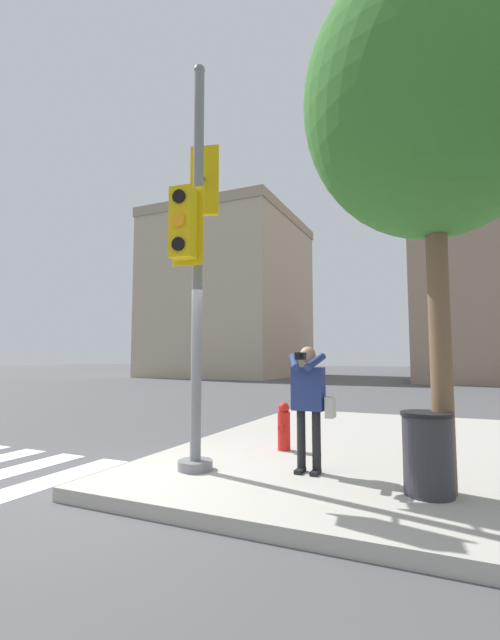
# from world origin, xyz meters

# --- Properties ---
(ground_plane) EXTENTS (160.00, 160.00, 0.00)m
(ground_plane) POSITION_xyz_m (0.00, 0.00, 0.00)
(ground_plane) COLOR #4C4C4F
(sidewalk_corner) EXTENTS (8.00, 8.00, 0.16)m
(sidewalk_corner) POSITION_xyz_m (3.50, 3.50, 0.08)
(sidewalk_corner) COLOR #ADA89E
(sidewalk_corner) RESTS_ON ground_plane
(traffic_signal_pole) EXTENTS (0.53, 1.17, 5.54)m
(traffic_signal_pole) POSITION_xyz_m (0.54, 0.79, 3.16)
(traffic_signal_pole) COLOR slate
(traffic_signal_pole) RESTS_ON sidewalk_corner
(person_photographer) EXTENTS (0.58, 0.54, 1.58)m
(person_photographer) POSITION_xyz_m (1.94, 1.27, 1.10)
(person_photographer) COLOR black
(person_photographer) RESTS_ON sidewalk_corner
(street_tree) EXTENTS (2.92, 2.92, 6.02)m
(street_tree) POSITION_xyz_m (3.50, 1.07, 4.55)
(street_tree) COLOR brown
(street_tree) RESTS_ON sidewalk_corner
(fire_hydrant) EXTENTS (0.20, 0.26, 0.74)m
(fire_hydrant) POSITION_xyz_m (1.20, 2.37, 0.52)
(fire_hydrant) COLOR red
(fire_hydrant) RESTS_ON sidewalk_corner
(trash_bin) EXTENTS (0.53, 0.53, 0.86)m
(trash_bin) POSITION_xyz_m (3.34, 0.93, 0.59)
(trash_bin) COLOR #2D2D33
(trash_bin) RESTS_ON sidewalk_corner
(building_left) EXTENTS (11.74, 13.02, 14.05)m
(building_left) POSITION_xyz_m (-13.77, 29.91, 7.04)
(building_left) COLOR tan
(building_left) RESTS_ON ground_plane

